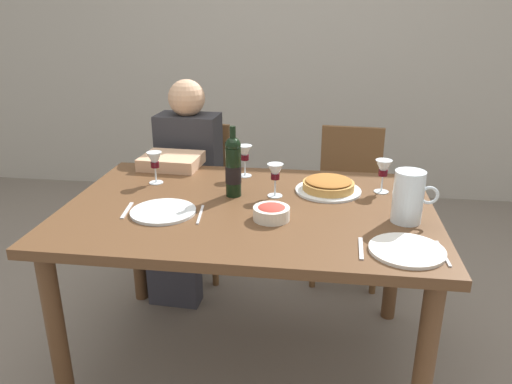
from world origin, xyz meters
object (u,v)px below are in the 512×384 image
object	(u,v)px
wine_glass_centre	(155,162)
wine_glass_spare	(275,174)
dinner_plate_right_setting	(407,250)
diner_left	(184,183)
water_pitcher	(408,200)
wine_glass_right_diner	(383,170)
dinner_plate_left_setting	(163,212)
wine_bottle	(233,167)
chair_left	(197,188)
wine_glass_left_diner	(245,155)
salad_bowl	(271,212)
dining_table	(249,226)
baked_tart	(328,186)
chair_right	(349,193)

from	to	relation	value
wine_glass_centre	wine_glass_spare	bearing A→B (deg)	-9.56
dinner_plate_right_setting	diner_left	size ratio (longest dim) A/B	0.22
water_pitcher	wine_glass_right_diner	distance (m)	0.32
dinner_plate_left_setting	dinner_plate_right_setting	world-z (taller)	same
wine_bottle	wine_glass_right_diner	distance (m)	0.65
wine_glass_right_diner	chair_left	size ratio (longest dim) A/B	0.17
wine_glass_left_diner	dinner_plate_right_setting	xyz separation A→B (m)	(0.66, -0.70, -0.10)
water_pitcher	chair_left	size ratio (longest dim) A/B	0.23
wine_glass_spare	chair_left	size ratio (longest dim) A/B	0.17
wine_bottle	chair_left	distance (m)	0.93
water_pitcher	dinner_plate_left_setting	xyz separation A→B (m)	(-0.94, -0.05, -0.08)
water_pitcher	chair_left	bearing A→B (deg)	138.36
salad_bowl	wine_glass_spare	xyz separation A→B (m)	(-0.01, 0.25, 0.07)
dining_table	water_pitcher	world-z (taller)	water_pitcher
dining_table	salad_bowl	xyz separation A→B (m)	(0.11, -0.13, 0.12)
wine_glass_spare	diner_left	world-z (taller)	diner_left
wine_bottle	wine_glass_centre	world-z (taller)	wine_bottle
wine_bottle	salad_bowl	bearing A→B (deg)	-50.89
wine_glass_centre	chair_left	bearing A→B (deg)	88.39
dining_table	wine_glass_centre	xyz separation A→B (m)	(-0.46, 0.21, 0.20)
wine_glass_centre	wine_glass_spare	world-z (taller)	wine_glass_centre
dinner_plate_left_setting	dinner_plate_right_setting	size ratio (longest dim) A/B	1.03
wine_glass_left_diner	chair_left	distance (m)	0.72
baked_tart	dining_table	bearing A→B (deg)	-147.22
dinner_plate_left_setting	diner_left	world-z (taller)	diner_left
wine_bottle	chair_right	distance (m)	1.04
diner_left	chair_right	world-z (taller)	diner_left
dining_table	water_pitcher	xyz separation A→B (m)	(0.62, -0.08, 0.18)
wine_glass_right_diner	water_pitcher	bearing A→B (deg)	-78.88
wine_bottle	wine_glass_right_diner	world-z (taller)	wine_bottle
wine_bottle	diner_left	distance (m)	0.70
chair_right	dinner_plate_left_setting	bearing A→B (deg)	56.96
water_pitcher	dinner_plate_right_setting	bearing A→B (deg)	-97.10
salad_bowl	diner_left	xyz separation A→B (m)	(-0.56, 0.76, -0.17)
wine_glass_spare	chair_right	world-z (taller)	wine_glass_spare
salad_bowl	diner_left	distance (m)	0.96
wine_bottle	water_pitcher	xyz separation A→B (m)	(0.70, -0.18, -0.04)
dinner_plate_left_setting	chair_left	distance (m)	1.03
baked_tart	dinner_plate_right_setting	xyz separation A→B (m)	(0.26, -0.54, -0.02)
wine_glass_right_diner	chair_left	xyz separation A→B (m)	(-1.00, 0.63, -0.37)
wine_glass_left_diner	wine_glass_right_diner	world-z (taller)	wine_glass_left_diner
water_pitcher	diner_left	distance (m)	1.30
wine_glass_spare	dinner_plate_right_setting	bearing A→B (deg)	-42.91
wine_glass_centre	wine_glass_left_diner	bearing A→B (deg)	21.43
wine_glass_centre	dinner_plate_right_setting	xyz separation A→B (m)	(1.05, -0.55, -0.10)
dining_table	chair_right	world-z (taller)	chair_right
dinner_plate_left_setting	wine_glass_right_diner	bearing A→B (deg)	22.16
chair_left	salad_bowl	bearing A→B (deg)	122.28
baked_tart	salad_bowl	xyz separation A→B (m)	(-0.22, -0.33, 0.00)
water_pitcher	wine_glass_centre	size ratio (longest dim) A/B	1.36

